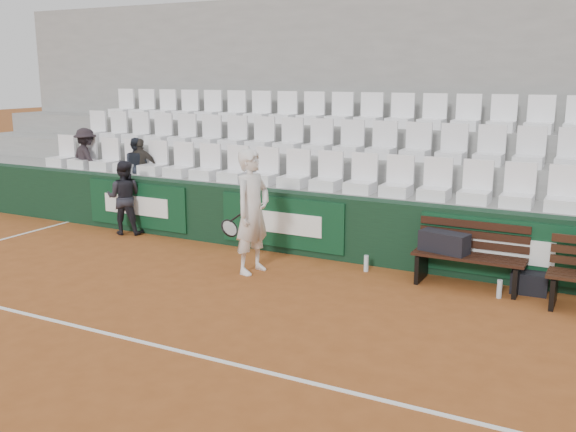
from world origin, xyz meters
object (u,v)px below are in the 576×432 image
(spectator_a, at_px, (85,137))
(sports_bag_ground, at_px, (529,283))
(ball_kid, at_px, (124,198))
(water_bottle_far, at_px, (499,289))
(tennis_player, at_px, (252,212))
(sports_bag_left, at_px, (444,242))
(spectator_c, at_px, (136,143))
(water_bottle_near, at_px, (366,263))
(spectator_b, at_px, (140,144))
(bench_left, at_px, (468,271))

(spectator_a, bearing_deg, sports_bag_ground, -166.70)
(sports_bag_ground, bearing_deg, ball_kid, 179.81)
(water_bottle_far, xyz_separation_m, tennis_player, (-3.44, -0.51, 0.79))
(sports_bag_left, distance_m, tennis_player, 2.75)
(water_bottle_far, height_order, tennis_player, tennis_player)
(spectator_c, bearing_deg, sports_bag_ground, 178.93)
(sports_bag_ground, distance_m, spectator_c, 7.55)
(water_bottle_near, bearing_deg, spectator_b, 169.29)
(tennis_player, bearing_deg, sports_bag_ground, 13.38)
(sports_bag_left, height_order, water_bottle_near, sports_bag_left)
(spectator_c, bearing_deg, ball_kid, 119.92)
(bench_left, relative_size, spectator_a, 1.20)
(water_bottle_far, distance_m, spectator_c, 7.30)
(water_bottle_near, height_order, ball_kid, ball_kid)
(ball_kid, distance_m, spectator_c, 1.26)
(sports_bag_ground, bearing_deg, spectator_c, 173.47)
(sports_bag_left, xyz_separation_m, water_bottle_far, (0.82, -0.27, -0.47))
(tennis_player, bearing_deg, spectator_c, 154.33)
(water_bottle_far, distance_m, ball_kid, 6.71)
(ball_kid, xyz_separation_m, spectator_a, (-1.69, 0.82, 0.95))
(tennis_player, relative_size, spectator_a, 1.45)
(sports_bag_ground, distance_m, water_bottle_near, 2.28)
(water_bottle_near, xyz_separation_m, water_bottle_far, (1.96, -0.28, 0.00))
(tennis_player, height_order, spectator_a, spectator_a)
(bench_left, height_order, water_bottle_near, bench_left)
(spectator_a, bearing_deg, water_bottle_far, -169.46)
(water_bottle_far, bearing_deg, ball_kid, 176.56)
(water_bottle_far, distance_m, tennis_player, 3.56)
(ball_kid, bearing_deg, spectator_c, -87.86)
(water_bottle_far, xyz_separation_m, spectator_b, (-6.95, 1.22, 1.43))
(bench_left, distance_m, ball_kid, 6.23)
(tennis_player, relative_size, spectator_b, 1.65)
(sports_bag_left, relative_size, spectator_a, 0.53)
(bench_left, height_order, tennis_player, tennis_player)
(water_bottle_far, relative_size, spectator_a, 0.20)
(ball_kid, bearing_deg, sports_bag_left, 156.35)
(sports_bag_left, height_order, water_bottle_far, sports_bag_left)
(bench_left, height_order, spectator_c, spectator_c)
(spectator_a, bearing_deg, tennis_player, 179.44)
(water_bottle_near, xyz_separation_m, ball_kid, (-4.72, 0.12, 0.55))
(water_bottle_near, bearing_deg, spectator_c, 169.50)
(water_bottle_near, relative_size, spectator_a, 0.20)
(water_bottle_far, bearing_deg, bench_left, 151.12)
(bench_left, bearing_deg, sports_bag_ground, 8.64)
(bench_left, distance_m, sports_bag_ground, 0.80)
(ball_kid, relative_size, spectator_c, 1.20)
(bench_left, xyz_separation_m, spectator_c, (-6.58, 0.96, 1.34))
(sports_bag_ground, xyz_separation_m, ball_kid, (-7.00, 0.02, 0.53))
(spectator_a, bearing_deg, ball_kid, 172.94)
(sports_bag_left, distance_m, water_bottle_near, 1.23)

